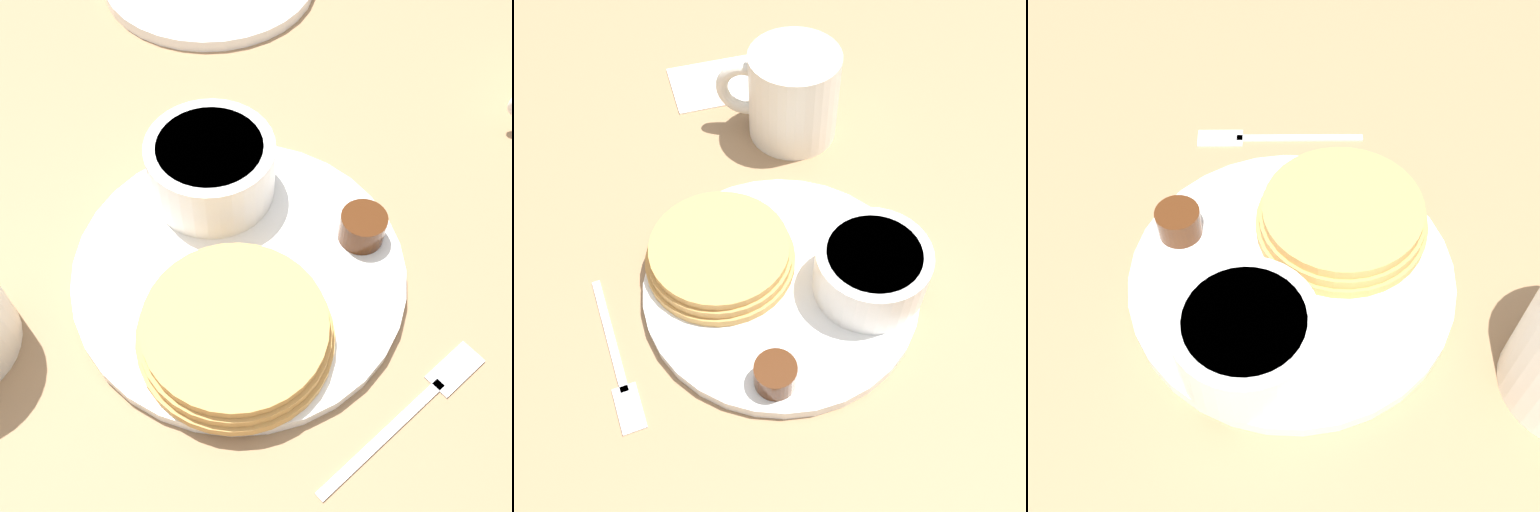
# 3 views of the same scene
# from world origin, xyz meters

# --- Properties ---
(ground_plane) EXTENTS (4.00, 4.00, 0.00)m
(ground_plane) POSITION_xyz_m (0.00, 0.00, 0.00)
(ground_plane) COLOR #93704C
(plate) EXTENTS (0.25, 0.25, 0.01)m
(plate) POSITION_xyz_m (0.00, 0.00, 0.01)
(plate) COLOR white
(plate) RESTS_ON ground_plane
(pancake_stack) EXTENTS (0.14, 0.14, 0.03)m
(pancake_stack) POSITION_xyz_m (-0.05, 0.03, 0.03)
(pancake_stack) COLOR tan
(pancake_stack) RESTS_ON plate
(bowl) EXTENTS (0.10, 0.10, 0.05)m
(bowl) POSITION_xyz_m (0.07, -0.02, 0.04)
(bowl) COLOR white
(bowl) RESTS_ON plate
(syrup_cup) EXTENTS (0.04, 0.04, 0.02)m
(syrup_cup) POSITION_xyz_m (-0.03, -0.09, 0.02)
(syrup_cup) COLOR #47230F
(syrup_cup) RESTS_ON plate
(butter_ramekin) EXTENTS (0.05, 0.05, 0.04)m
(butter_ramekin) POSITION_xyz_m (0.08, -0.04, 0.03)
(butter_ramekin) COLOR white
(butter_ramekin) RESTS_ON plate
(fork) EXTENTS (0.04, 0.15, 0.00)m
(fork) POSITION_xyz_m (-0.15, -0.05, 0.00)
(fork) COLOR silver
(fork) RESTS_ON ground_plane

